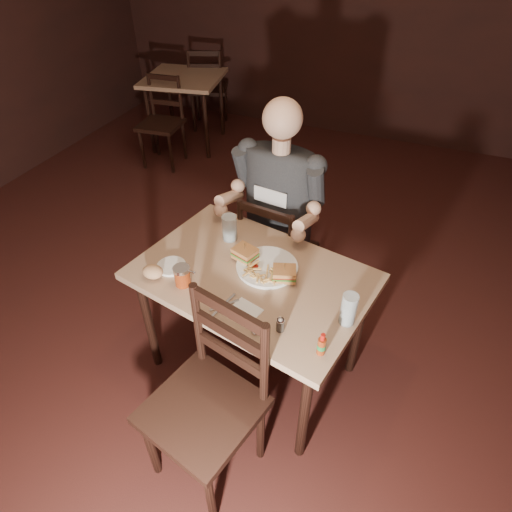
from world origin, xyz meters
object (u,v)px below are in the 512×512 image
at_px(bg_chair_far, 208,88).
at_px(diner, 277,187).
at_px(bg_table, 184,85).
at_px(side_plate, 172,267).
at_px(hot_sauce, 322,344).
at_px(syrup_dispenser, 182,276).
at_px(main_table, 252,286).
at_px(glass_right, 349,309).
at_px(glass_left, 230,228).
at_px(chair_near, 202,410).
at_px(bg_chair_near, 160,124).
at_px(chair_far, 278,251).
at_px(dinner_plate, 267,268).

relative_size(bg_chair_far, diner, 0.95).
bearing_deg(bg_table, side_plate, -61.58).
relative_size(hot_sauce, syrup_dispenser, 1.10).
bearing_deg(main_table, glass_right, -14.89).
bearing_deg(glass_left, chair_near, -73.87).
bearing_deg(side_plate, diner, 62.94).
height_order(chair_near, syrup_dispenser, chair_near).
xyz_separation_m(syrup_dispenser, side_plate, (-0.12, 0.08, -0.05)).
xyz_separation_m(bg_chair_near, syrup_dispenser, (1.62, -2.30, 0.38)).
height_order(diner, side_plate, diner).
relative_size(glass_right, hot_sauce, 1.38).
relative_size(bg_table, glass_right, 5.75).
xyz_separation_m(main_table, hot_sauce, (0.45, -0.35, 0.14)).
bearing_deg(glass_left, glass_right, -26.03).
distance_m(bg_chair_near, syrup_dispenser, 2.84).
bearing_deg(hot_sauce, diner, 120.52).
xyz_separation_m(chair_near, glass_right, (0.49, 0.50, 0.35)).
height_order(main_table, bg_chair_near, bg_chair_near).
height_order(main_table, chair_far, chair_far).
bearing_deg(glass_right, chair_near, -134.72).
height_order(bg_table, bg_chair_far, bg_chair_far).
relative_size(dinner_plate, glass_left, 2.07).
height_order(glass_left, side_plate, glass_left).
bearing_deg(glass_left, main_table, -44.70).
height_order(diner, hot_sauce, diner).
bearing_deg(bg_chair_far, glass_right, 105.63).
relative_size(dinner_plate, syrup_dispenser, 2.90).
distance_m(main_table, side_plate, 0.43).
bearing_deg(glass_right, bg_table, 130.88).
distance_m(chair_near, glass_right, 0.79).
bearing_deg(bg_chair_far, chair_near, 96.36).
xyz_separation_m(chair_far, glass_right, (0.58, -0.73, 0.40)).
relative_size(bg_chair_far, glass_right, 5.85).
height_order(chair_near, bg_chair_near, chair_near).
relative_size(bg_table, dinner_plate, 3.02).
xyz_separation_m(bg_table, bg_chair_far, (0.00, 0.55, -0.21)).
xyz_separation_m(diner, side_plate, (-0.33, -0.65, -0.19)).
relative_size(chair_near, glass_right, 6.14).
relative_size(dinner_plate, side_plate, 2.11).
relative_size(chair_near, side_plate, 6.81).
xyz_separation_m(diner, glass_right, (0.59, -0.68, -0.11)).
bearing_deg(hot_sauce, chair_far, 118.84).
xyz_separation_m(bg_chair_near, dinner_plate, (1.96, -2.04, 0.34)).
relative_size(glass_left, glass_right, 0.92).
height_order(bg_table, glass_right, glass_right).
bearing_deg(side_plate, bg_table, 118.42).
relative_size(chair_near, syrup_dispenser, 9.33).
xyz_separation_m(main_table, chair_far, (-0.06, 0.59, -0.24)).
bearing_deg(glass_left, hot_sauce, -40.09).
distance_m(bg_table, glass_right, 3.70).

